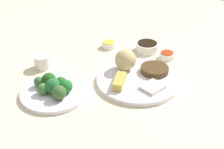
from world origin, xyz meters
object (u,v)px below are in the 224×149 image
(main_plate, at_px, (138,80))
(sauce_ramekin_sweet_and_sour, at_px, (167,56))
(broccoli_plate, at_px, (55,92))
(soy_sauce_bowl, at_px, (147,47))
(teacup, at_px, (43,62))
(sauce_ramekin_hot_mustard, at_px, (109,45))

(main_plate, bearing_deg, sauce_ramekin_sweet_and_sour, -106.35)
(broccoli_plate, distance_m, soy_sauce_bowl, 0.47)
(teacup, bearing_deg, main_plate, -175.88)
(sauce_ramekin_hot_mustard, distance_m, sauce_ramekin_sweet_and_sour, 0.26)
(sauce_ramekin_hot_mustard, xyz_separation_m, teacup, (0.18, 0.25, 0.01))
(soy_sauce_bowl, xyz_separation_m, sauce_ramekin_sweet_and_sour, (-0.09, 0.04, -0.01))
(teacup, bearing_deg, soy_sauce_bowl, -140.86)
(sauce_ramekin_sweet_and_sour, bearing_deg, sauce_ramekin_hot_mustard, -2.66)
(main_plate, relative_size, teacup, 4.67)
(main_plate, relative_size, broccoli_plate, 1.29)
(sauce_ramekin_sweet_and_sour, xyz_separation_m, teacup, (0.44, 0.24, 0.01))
(main_plate, height_order, sauce_ramekin_hot_mustard, sauce_ramekin_hot_mustard)
(teacup, bearing_deg, sauce_ramekin_sweet_and_sour, -151.12)
(sauce_ramekin_sweet_and_sour, bearing_deg, main_plate, 73.65)
(teacup, bearing_deg, sauce_ramekin_hot_mustard, -124.93)
(soy_sauce_bowl, bearing_deg, broccoli_plate, 63.27)
(main_plate, xyz_separation_m, soy_sauce_bowl, (0.03, -0.25, 0.01))
(main_plate, height_order, teacup, teacup)
(main_plate, distance_m, sauce_ramekin_sweet_and_sour, 0.22)
(soy_sauce_bowl, relative_size, teacup, 1.57)
(sauce_ramekin_hot_mustard, xyz_separation_m, sauce_ramekin_sweet_and_sour, (-0.26, 0.01, 0.00))
(broccoli_plate, bearing_deg, sauce_ramekin_sweet_and_sour, -128.62)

